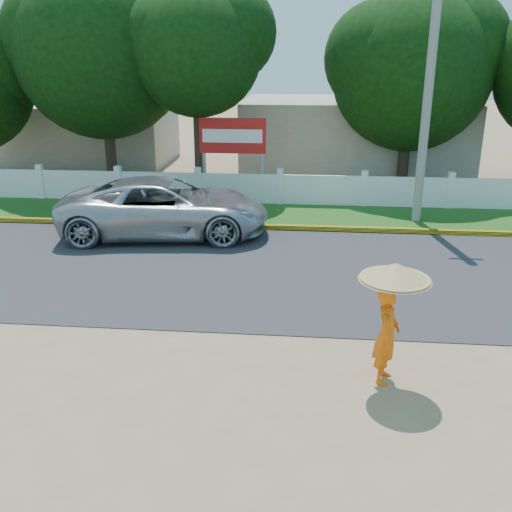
% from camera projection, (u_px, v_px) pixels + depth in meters
% --- Properties ---
extents(ground, '(120.00, 120.00, 0.00)m').
position_uv_depth(ground, '(246.00, 361.00, 10.33)').
color(ground, '#9E8460').
rests_on(ground, ground).
extents(road, '(60.00, 7.00, 0.02)m').
position_uv_depth(road, '(265.00, 270.00, 14.54)').
color(road, '#38383A').
rests_on(road, ground).
extents(grass_verge, '(60.00, 3.50, 0.03)m').
position_uv_depth(grass_verge, '(277.00, 215.00, 19.45)').
color(grass_verge, '#2D601E').
rests_on(grass_verge, ground).
extents(curb, '(40.00, 0.18, 0.16)m').
position_uv_depth(curb, '(274.00, 227.00, 17.84)').
color(curb, yellow).
rests_on(curb, ground).
extents(fence, '(40.00, 0.10, 1.10)m').
position_uv_depth(fence, '(280.00, 190.00, 20.63)').
color(fence, silver).
rests_on(fence, ground).
extents(building_near, '(10.00, 6.00, 3.20)m').
position_uv_depth(building_near, '(353.00, 135.00, 26.37)').
color(building_near, '#B7AD99').
rests_on(building_near, ground).
extents(building_far, '(8.00, 5.00, 2.80)m').
position_uv_depth(building_far, '(89.00, 133.00, 28.53)').
color(building_far, '#B7AD99').
rests_on(building_far, ground).
extents(utility_pole, '(0.28, 0.28, 8.62)m').
position_uv_depth(utility_pole, '(429.00, 85.00, 17.31)').
color(utility_pole, gray).
rests_on(utility_pole, ground).
extents(vehicle, '(6.49, 3.57, 1.72)m').
position_uv_depth(vehicle, '(165.00, 207.00, 17.10)').
color(vehicle, '#AEB1B6').
rests_on(vehicle, ground).
extents(monk_with_parasol, '(1.17, 1.17, 2.12)m').
position_uv_depth(monk_with_parasol, '(391.00, 306.00, 9.27)').
color(monk_with_parasol, orange).
rests_on(monk_with_parasol, ground).
extents(billboard, '(2.50, 0.13, 2.95)m').
position_uv_depth(billboard, '(233.00, 140.00, 21.28)').
color(billboard, gray).
rests_on(billboard, ground).
extents(tree_row, '(33.81, 7.66, 8.86)m').
position_uv_depth(tree_row, '(330.00, 60.00, 21.83)').
color(tree_row, '#473828').
rests_on(tree_row, ground).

